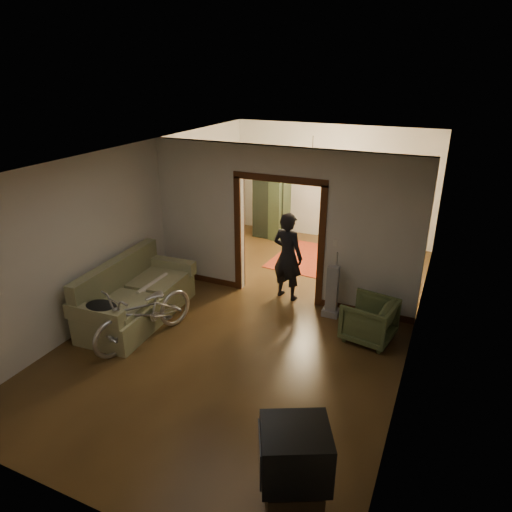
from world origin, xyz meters
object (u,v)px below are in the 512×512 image
Objects in this scene: person at (288,256)px; locker at (271,204)px; bicycle at (145,313)px; armchair at (369,320)px; desk at (366,234)px; sofa at (137,291)px.

locker reaches higher than person.
armchair is at bearing 40.48° from bicycle.
person is at bearing -106.26° from armchair.
locker is (-1.54, 2.95, 0.02)m from person.
armchair is 4.99m from locker.
armchair is 0.78× the size of desk.
person is at bearing -100.19° from desk.
locker is at bearing 106.12° from bicycle.
bicycle is at bearing -46.95° from sofa.
locker is (-3.23, 3.77, 0.51)m from armchair.
armchair is 0.46× the size of person.
armchair is 0.44× the size of locker.
sofa is 1.33× the size of person.
desk is at bearing -157.96° from armchair.
armchair is at bearing 166.76° from person.
locker is at bearing 80.43° from sofa.
bicycle is 1.08× the size of locker.
person is (1.51, 2.29, 0.35)m from bicycle.
desk is (0.83, 3.08, -0.47)m from person.
locker is (0.52, 4.72, 0.34)m from sofa.
bicycle is at bearing 69.41° from person.
sofa reaches higher than desk.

